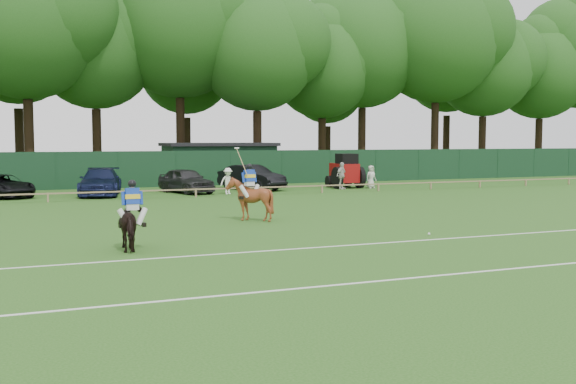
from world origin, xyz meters
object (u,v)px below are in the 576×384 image
polo_ball (429,234)px  tractor (345,172)px  horse_chestnut (249,199)px  estate_black (252,177)px  suv_black (3,186)px  utility_shed (219,163)px  spectator_left (228,181)px  sedan_navy (100,182)px  hatch_grey (186,180)px  spectator_right (371,177)px  horse_dark (133,225)px  spectator_mid (342,176)px

polo_ball → tractor: size_ratio=0.03×
horse_chestnut → estate_black: size_ratio=0.36×
horse_chestnut → tractor: bearing=-135.6°
suv_black → utility_shed: bearing=3.4°
polo_ball → spectator_left: bearing=93.5°
suv_black → spectator_left: size_ratio=2.95×
sedan_navy → polo_ball: bearing=-57.0°
hatch_grey → tractor: (11.12, 0.15, 0.33)m
suv_black → spectator_left: 12.83m
horse_chestnut → tractor: size_ratio=0.62×
sedan_navy → polo_ball: sedan_navy is taller
spectator_right → horse_chestnut: bearing=-142.4°
horse_chestnut → sedan_navy: 15.68m
spectator_right → polo_ball: size_ratio=17.17×
spectator_left → polo_ball: (1.18, -19.37, -0.75)m
spectator_right → tractor: bearing=136.8°
tractor → sedan_navy: bearing=-177.2°
polo_ball → tractor: tractor is taller
suv_black → polo_ball: 25.99m
spectator_left → utility_shed: utility_shed is taller
sedan_navy → tractor: bearing=11.5°
sedan_navy → hatch_grey: sedan_navy is taller
suv_black → estate_black: 15.06m
spectator_left → sedan_navy: bearing=154.4°
suv_black → spectator_right: spectator_right is taller
hatch_grey → estate_black: 4.73m
suv_black → spectator_right: size_ratio=3.04×
sedan_navy → utility_shed: 13.13m
estate_black → polo_ball: 22.25m
horse_chestnut → spectator_right: horse_chestnut is taller
hatch_grey → polo_ball: hatch_grey is taller
utility_shed → spectator_left: bearing=-104.0°
horse_chestnut → sedan_navy: size_ratio=0.33×
spectator_left → spectator_right: 10.50m
sedan_navy → horse_chestnut: bearing=-63.5°
hatch_grey → horse_dark: bearing=-124.8°
hatch_grey → polo_ball: size_ratio=50.46×
sedan_navy → hatch_grey: 5.11m
horse_dark → polo_ball: (10.00, -0.79, -0.72)m
sedan_navy → spectator_right: (17.67, -1.05, -0.03)m
suv_black → tractor: bearing=-26.1°
utility_shed → tractor: bearing=-53.7°
horse_dark → tractor: bearing=-130.1°
horse_dark → horse_chestnut: bearing=-134.9°
sedan_navy → spectator_mid: size_ratio=3.06×
estate_black → utility_shed: 7.89m
utility_shed → sedan_navy: bearing=-138.9°
spectator_mid → utility_shed: bearing=90.4°
suv_black → spectator_right: (22.99, -1.68, 0.12)m
polo_ball → utility_shed: bearing=87.2°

